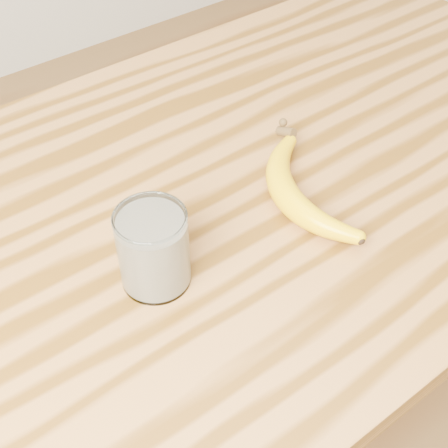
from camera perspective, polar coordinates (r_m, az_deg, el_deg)
table at (r=1.09m, az=6.38°, el=1.56°), size 1.20×0.80×0.90m
smoothie_glass at (r=0.77m, az=-6.47°, el=-2.35°), size 0.09×0.09×0.11m
banana at (r=0.89m, az=5.59°, el=2.70°), size 0.21×0.35×0.04m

